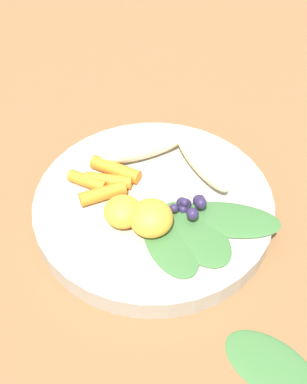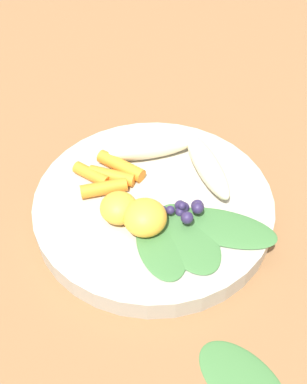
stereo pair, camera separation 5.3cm
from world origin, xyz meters
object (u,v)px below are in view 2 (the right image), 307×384
at_px(orange_segment_near, 145,217).
at_px(bowl, 153,206).
at_px(banana_peeled_right, 206,165).
at_px(banana_peeled_left, 153,147).
at_px(kale_leaf_stray, 243,380).

bearing_deg(orange_segment_near, bowl, 137.13).
bearing_deg(banana_peeled_right, bowl, 104.75).
bearing_deg(banana_peeled_right, banana_peeled_left, 45.11).
bearing_deg(orange_segment_near, banana_peeled_right, 108.48).
bearing_deg(kale_leaf_stray, banana_peeled_left, 152.18).
distance_m(banana_peeled_right, orange_segment_near, 0.11).
bearing_deg(bowl, orange_segment_near, -42.87).
distance_m(bowl, orange_segment_near, 0.06).
bearing_deg(kale_leaf_stray, orange_segment_near, 165.57).
relative_size(bowl, banana_peeled_left, 2.45).
distance_m(banana_peeled_left, banana_peeled_right, 0.07).
xyz_separation_m(bowl, banana_peeled_right, (-0.00, 0.08, 0.03)).
height_order(bowl, banana_peeled_left, banana_peeled_left).
xyz_separation_m(bowl, banana_peeled_left, (-0.06, 0.04, 0.03)).
bearing_deg(banana_peeled_left, orange_segment_near, 71.08).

